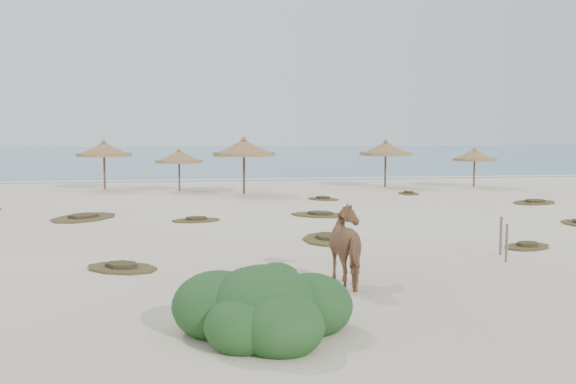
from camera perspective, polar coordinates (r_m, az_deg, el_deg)
The scene contains 21 objects.
ground at distance 18.92m, azimuth 1.07°, elevation -4.77°, with size 160.00×160.00×0.00m, color #EEE1C4.
ocean at distance 93.43m, azimuth -7.31°, elevation 3.32°, with size 200.00×100.00×0.01m, color #265B74.
foam_line at distance 44.57m, azimuth -5.00°, elevation 1.10°, with size 70.00×0.60×0.01m, color white.
palapa_1 at distance 38.42m, azimuth -16.05°, elevation 3.61°, with size 3.66×3.66×2.93m.
palapa_2 at distance 36.29m, azimuth -9.66°, elevation 3.06°, with size 3.03×3.03×2.45m.
palapa_3 at distance 34.20m, azimuth -3.95°, elevation 3.87°, with size 3.41×3.41×3.13m.
palapa_4 at distance 38.97m, azimuth 8.67°, elevation 3.77°, with size 3.23×3.23×2.92m.
palapa_5 at distance 40.08m, azimuth 16.26°, elevation 3.13°, with size 3.40×3.40×2.44m.
horse at distance 13.99m, azimuth 5.71°, elevation -4.87°, with size 0.92×2.02×1.71m, color #976744.
fence_post_near at distance 18.37m, azimuth 18.40°, elevation -3.71°, with size 0.08×0.08×1.04m, color #6A5F4F.
fence_post_far at distance 17.41m, azimuth 18.85°, elevation -4.30°, with size 0.07×0.07×0.99m, color #6A5F4F.
bush at distance 10.67m, azimuth -2.09°, elevation -10.36°, with size 3.04×2.68×1.36m.
scrub_1 at distance 25.91m, azimuth -17.68°, elevation -2.14°, with size 3.22×3.70×0.16m.
scrub_2 at distance 24.22m, azimuth -8.16°, elevation -2.46°, with size 1.98×1.45×0.16m.
scrub_3 at distance 25.53m, azimuth 2.84°, elevation -2.00°, with size 2.83×2.55×0.16m.
scrub_5 at distance 32.11m, azimuth 21.07°, elevation -0.83°, with size 3.03×2.77×0.16m.
scrub_7 at distance 31.51m, azimuth 3.15°, elevation -0.59°, with size 1.96×1.99×0.16m.
scrub_9 at distance 19.88m, azimuth 3.70°, elevation -4.13°, with size 2.09×2.81×0.16m.
scrub_10 at distance 34.84m, azimuth 10.66°, elevation -0.10°, with size 1.05×1.60×0.16m.
scrub_11 at distance 16.20m, azimuth -14.57°, elevation -6.49°, with size 2.27×2.08×0.16m.
scrub_12 at distance 19.78m, azimuth 20.49°, elevation -4.52°, with size 1.90×1.66×0.16m.
Camera 1 is at (-3.38, -18.31, 3.35)m, focal length 40.00 mm.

